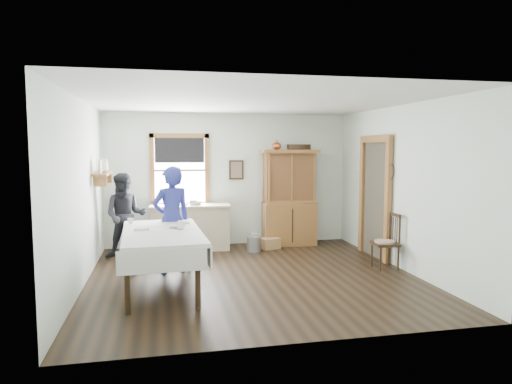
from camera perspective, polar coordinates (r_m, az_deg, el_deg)
room at (r=6.98m, az=-0.40°, el=0.20°), size 5.01×5.01×2.70m
window at (r=9.30m, az=-9.50°, el=3.20°), size 1.18×0.07×1.48m
doorway at (r=8.61m, az=14.68°, el=-0.23°), size 0.09×1.14×2.22m
wall_shelf at (r=8.42m, az=-18.59°, el=2.34°), size 0.24×1.00×0.44m
framed_picture at (r=9.41m, az=-2.47°, el=2.78°), size 0.30×0.04×0.40m
rug_beater at (r=8.08m, az=16.47°, el=3.33°), size 0.01×0.27×0.27m
work_counter at (r=9.10m, az=-8.20°, el=-4.36°), size 1.59×0.67×0.89m
china_hutch at (r=9.41m, az=4.18°, el=-0.71°), size 1.17×0.59×1.96m
dining_table at (r=6.62m, az=-11.59°, el=-8.36°), size 1.21×2.15×0.84m
spindle_chair at (r=7.89m, az=15.85°, el=-5.92°), size 0.45×0.45×0.92m
pail at (r=8.89m, az=-0.27°, el=-6.51°), size 0.28×0.28×0.29m
wicker_basket at (r=9.13m, az=1.77°, el=-6.44°), size 0.42×0.35×0.21m
woman_blue at (r=7.41m, az=-10.51°, el=-3.93°), size 0.68×0.56×1.58m
figure_dark at (r=8.61m, az=-16.01°, el=-3.25°), size 0.75×0.61×1.43m
table_cup_a at (r=6.61m, az=-9.39°, el=-4.20°), size 0.13×0.13×0.10m
table_cup_b at (r=7.25m, az=-15.41°, el=-3.51°), size 0.11×0.11×0.09m
table_bowl at (r=6.75m, az=-10.09°, el=-4.20°), size 0.22×0.22×0.05m
counter_book at (r=8.98m, az=-9.94°, el=-1.57°), size 0.25×0.27×0.02m
counter_bowl at (r=9.04m, az=-7.38°, el=-1.35°), size 0.25×0.25×0.07m
shelf_bowl at (r=8.44m, az=-18.58°, el=2.51°), size 0.22×0.22×0.05m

